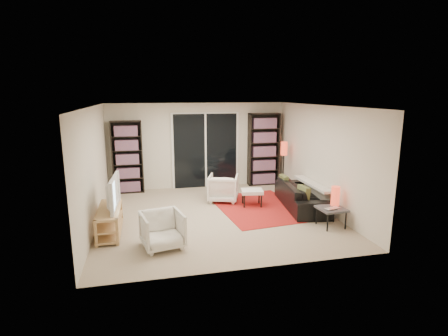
{
  "coord_description": "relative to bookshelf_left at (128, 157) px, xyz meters",
  "views": [
    {
      "loc": [
        -1.46,
        -7.24,
        2.67
      ],
      "look_at": [
        0.25,
        0.3,
        1.0
      ],
      "focal_mm": 28.0,
      "sensor_mm": 36.0,
      "label": 1
    }
  ],
  "objects": [
    {
      "name": "floor",
      "position": [
        1.95,
        -2.33,
        -0.98
      ],
      "size": [
        5.0,
        5.0,
        0.0
      ],
      "primitive_type": "plane",
      "color": "#B6A38D",
      "rests_on": "ground"
    },
    {
      "name": "wall_back",
      "position": [
        1.95,
        0.17,
        0.22
      ],
      "size": [
        5.0,
        0.02,
        2.4
      ],
      "primitive_type": "cube",
      "color": "beige",
      "rests_on": "ground"
    },
    {
      "name": "wall_front",
      "position": [
        1.95,
        -4.83,
        0.22
      ],
      "size": [
        5.0,
        0.02,
        2.4
      ],
      "primitive_type": "cube",
      "color": "beige",
      "rests_on": "ground"
    },
    {
      "name": "wall_left",
      "position": [
        -0.55,
        -2.33,
        0.22
      ],
      "size": [
        0.02,
        5.0,
        2.4
      ],
      "primitive_type": "cube",
      "color": "beige",
      "rests_on": "ground"
    },
    {
      "name": "wall_right",
      "position": [
        4.45,
        -2.33,
        0.22
      ],
      "size": [
        0.02,
        5.0,
        2.4
      ],
      "primitive_type": "cube",
      "color": "beige",
      "rests_on": "ground"
    },
    {
      "name": "ceiling",
      "position": [
        1.95,
        -2.33,
        1.42
      ],
      "size": [
        5.0,
        5.0,
        0.02
      ],
      "primitive_type": "cube",
      "color": "white",
      "rests_on": "wall_back"
    },
    {
      "name": "sliding_door",
      "position": [
        2.15,
        0.13,
        0.07
      ],
      "size": [
        1.92,
        0.08,
        2.16
      ],
      "color": "white",
      "rests_on": "ground"
    },
    {
      "name": "bookshelf_left",
      "position": [
        0.0,
        0.0,
        0.0
      ],
      "size": [
        0.8,
        0.3,
        1.95
      ],
      "color": "black",
      "rests_on": "ground"
    },
    {
      "name": "bookshelf_right",
      "position": [
        3.85,
        -0.0,
        0.07
      ],
      "size": [
        0.9,
        0.3,
        2.1
      ],
      "color": "black",
      "rests_on": "ground"
    },
    {
      "name": "tv_stand",
      "position": [
        -0.26,
        -2.88,
        -0.71
      ],
      "size": [
        0.42,
        1.3,
        0.5
      ],
      "color": "#E5BA76",
      "rests_on": "floor"
    },
    {
      "name": "tv",
      "position": [
        -0.24,
        -2.88,
        -0.16
      ],
      "size": [
        0.2,
        1.09,
        0.62
      ],
      "primitive_type": "imported",
      "rotation": [
        0.0,
        0.0,
        1.52
      ],
      "color": "black",
      "rests_on": "tv_stand"
    },
    {
      "name": "rug",
      "position": [
        3.05,
        -2.04,
        -0.97
      ],
      "size": [
        2.09,
        2.67,
        0.01
      ],
      "primitive_type": "cube",
      "rotation": [
        0.0,
        0.0,
        0.1
      ],
      "color": "#AC1C19",
      "rests_on": "floor"
    },
    {
      "name": "sofa",
      "position": [
        4.03,
        -2.24,
        -0.68
      ],
      "size": [
        1.07,
        2.14,
        0.6
      ],
      "primitive_type": "imported",
      "rotation": [
        0.0,
        0.0,
        1.44
      ],
      "color": "black",
      "rests_on": "floor"
    },
    {
      "name": "armchair_back",
      "position": [
        2.34,
        -1.33,
        -0.64
      ],
      "size": [
        0.91,
        0.93,
        0.67
      ],
      "primitive_type": "imported",
      "rotation": [
        0.0,
        0.0,
        2.81
      ],
      "color": "silver",
      "rests_on": "floor"
    },
    {
      "name": "armchair_front",
      "position": [
        0.71,
        -3.75,
        -0.65
      ],
      "size": [
        0.81,
        0.83,
        0.64
      ],
      "primitive_type": "imported",
      "rotation": [
        0.0,
        0.0,
        0.21
      ],
      "color": "silver",
      "rests_on": "floor"
    },
    {
      "name": "ottoman",
      "position": [
        2.92,
        -1.88,
        -0.63
      ],
      "size": [
        0.57,
        0.49,
        0.4
      ],
      "color": "silver",
      "rests_on": "floor"
    },
    {
      "name": "side_table",
      "position": [
        4.09,
        -3.51,
        -0.62
      ],
      "size": [
        0.54,
        0.54,
        0.4
      ],
      "color": "#414146",
      "rests_on": "floor"
    },
    {
      "name": "laptop",
      "position": [
        4.07,
        -3.64,
        -0.56
      ],
      "size": [
        0.37,
        0.29,
        0.03
      ],
      "primitive_type": "imported",
      "rotation": [
        0.0,
        0.0,
        0.27
      ],
      "color": "silver",
      "rests_on": "side_table"
    },
    {
      "name": "table_lamp",
      "position": [
        4.24,
        -3.37,
        -0.38
      ],
      "size": [
        0.18,
        0.18,
        0.39
      ],
      "primitive_type": "cylinder",
      "color": "#ED4024",
      "rests_on": "side_table"
    },
    {
      "name": "floor_lamp",
      "position": [
        4.19,
        -0.71,
        0.06
      ],
      "size": [
        0.2,
        0.2,
        1.36
      ],
      "color": "black",
      "rests_on": "floor"
    }
  ]
}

